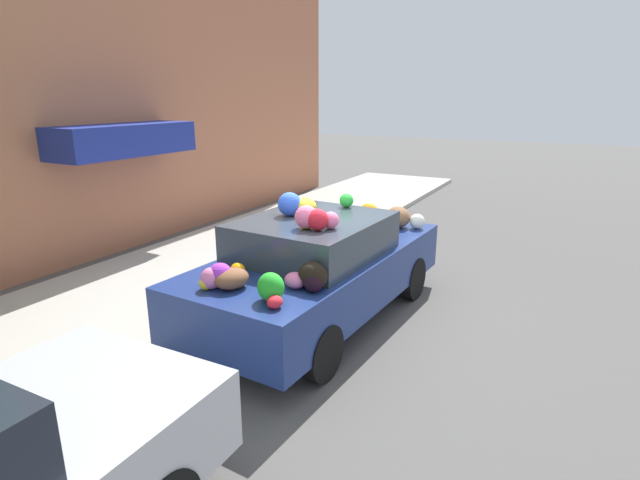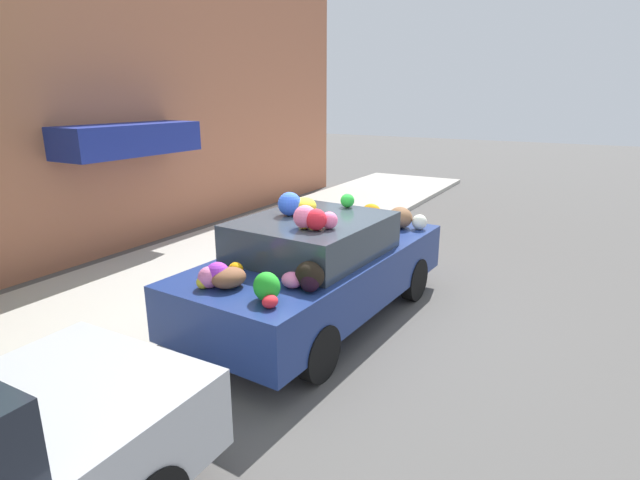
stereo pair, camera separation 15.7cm
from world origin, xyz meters
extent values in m
plane|color=#565451|center=(0.00, 0.00, 0.00)|extent=(60.00, 60.00, 0.00)
cube|color=#B2ADA3|center=(0.00, 2.70, 0.06)|extent=(24.00, 3.20, 0.11)
cube|color=#B26B4C|center=(0.00, 4.95, 2.88)|extent=(18.00, 0.30, 5.76)
cube|color=navy|center=(0.81, 4.35, 2.18)|extent=(2.69, 0.90, 0.55)
cylinder|color=red|center=(0.31, 1.53, 0.39)|extent=(0.20, 0.20, 0.55)
sphere|color=red|center=(0.31, 1.53, 0.72)|extent=(0.18, 0.18, 0.18)
cube|color=navy|center=(0.00, -0.08, 0.65)|extent=(4.31, 2.02, 0.66)
cube|color=#333D47|center=(-0.17, -0.07, 1.21)|extent=(1.98, 1.68, 0.47)
cylinder|color=black|center=(1.35, 0.67, 0.32)|extent=(0.64, 0.21, 0.63)
cylinder|color=black|center=(1.26, -0.97, 0.32)|extent=(0.64, 0.21, 0.63)
cylinder|color=black|center=(-1.26, 0.81, 0.32)|extent=(0.64, 0.21, 0.63)
cylinder|color=black|center=(-1.35, -0.83, 0.32)|extent=(0.64, 0.21, 0.63)
sphere|color=white|center=(1.68, -0.87, 1.09)|extent=(0.32, 0.32, 0.23)
ellipsoid|color=brown|center=(0.98, -0.30, 1.06)|extent=(0.20, 0.21, 0.16)
sphere|color=green|center=(0.95, 0.10, 1.07)|extent=(0.23, 0.23, 0.19)
ellipsoid|color=orange|center=(1.82, -0.01, 1.11)|extent=(0.31, 0.37, 0.28)
sphere|color=black|center=(-1.59, 0.12, 1.06)|extent=(0.17, 0.17, 0.16)
sphere|color=blue|center=(1.46, -0.53, 1.08)|extent=(0.28, 0.28, 0.21)
sphere|color=pink|center=(-0.52, -0.50, 1.55)|extent=(0.28, 0.28, 0.20)
ellipsoid|color=black|center=(-1.24, -0.66, 1.12)|extent=(0.32, 0.38, 0.30)
sphere|color=pink|center=(-1.74, 0.29, 1.09)|extent=(0.28, 0.28, 0.23)
sphere|color=#F6A10E|center=(-1.34, 0.25, 1.06)|extent=(0.18, 0.18, 0.17)
ellipsoid|color=brown|center=(-1.63, 0.11, 1.08)|extent=(0.46, 0.41, 0.22)
ellipsoid|color=orange|center=(-0.67, -0.25, 1.56)|extent=(0.31, 0.31, 0.23)
sphere|color=green|center=(0.61, -0.17, 1.54)|extent=(0.26, 0.26, 0.19)
sphere|color=black|center=(-1.58, 0.28, 1.06)|extent=(0.24, 0.24, 0.17)
sphere|color=pink|center=(-0.66, -0.25, 1.58)|extent=(0.33, 0.33, 0.28)
ellipsoid|color=#8A5F3E|center=(1.64, -0.57, 1.13)|extent=(0.56, 0.55, 0.32)
sphere|color=yellow|center=(-1.79, 0.33, 1.04)|extent=(0.16, 0.16, 0.14)
sphere|color=blue|center=(-0.19, 0.26, 1.60)|extent=(0.31, 0.31, 0.31)
sphere|color=red|center=(-0.66, -0.40, 1.57)|extent=(0.30, 0.30, 0.25)
sphere|color=#A933CB|center=(-1.66, 0.23, 1.11)|extent=(0.31, 0.31, 0.27)
ellipsoid|color=red|center=(-1.85, -0.58, 1.04)|extent=(0.18, 0.16, 0.13)
sphere|color=black|center=(-1.31, -0.70, 1.08)|extent=(0.28, 0.28, 0.20)
ellipsoid|color=yellow|center=(-0.06, 0.12, 1.56)|extent=(0.45, 0.44, 0.23)
ellipsoid|color=pink|center=(-1.29, -0.47, 1.06)|extent=(0.34, 0.34, 0.17)
ellipsoid|color=green|center=(-1.71, -0.45, 1.12)|extent=(0.38, 0.39, 0.29)
cylinder|color=black|center=(-3.75, 0.68, 0.31)|extent=(0.63, 0.19, 0.63)
camera|label=1|loc=(-5.54, -3.05, 2.95)|focal=28.00mm
camera|label=2|loc=(-5.47, -3.19, 2.95)|focal=28.00mm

